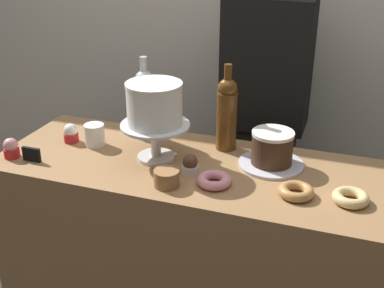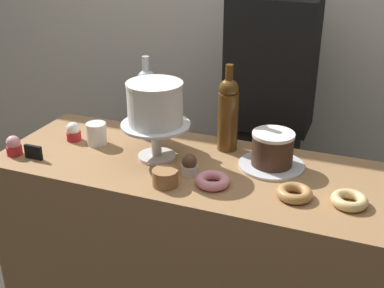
{
  "view_description": "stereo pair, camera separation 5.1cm",
  "coord_description": "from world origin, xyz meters",
  "views": [
    {
      "loc": [
        0.51,
        -1.45,
        1.67
      ],
      "look_at": [
        0.0,
        0.0,
        0.97
      ],
      "focal_mm": 45.76,
      "sensor_mm": 36.0,
      "label": 1
    },
    {
      "loc": [
        0.56,
        -1.43,
        1.67
      ],
      "look_at": [
        0.0,
        0.0,
        0.97
      ],
      "focal_mm": 45.76,
      "sensor_mm": 36.0,
      "label": 2
    }
  ],
  "objects": [
    {
      "name": "cake_stand_pedestal",
      "position": [
        -0.14,
        0.01,
        0.98
      ],
      "size": [
        0.25,
        0.25,
        0.13
      ],
      "color": "silver",
      "rests_on": "display_counter"
    },
    {
      "name": "coffee_cup_ceramic",
      "position": [
        -0.4,
        0.03,
        0.93
      ],
      "size": [
        0.08,
        0.08,
        0.08
      ],
      "color": "white",
      "rests_on": "display_counter"
    },
    {
      "name": "donut_glazed",
      "position": [
        0.54,
        -0.08,
        0.9
      ],
      "size": [
        0.11,
        0.11,
        0.03
      ],
      "color": "#E0C17F",
      "rests_on": "display_counter"
    },
    {
      "name": "donut_maple",
      "position": [
        0.38,
        -0.09,
        0.9
      ],
      "size": [
        0.11,
        0.11,
        0.03
      ],
      "color": "#B27F47",
      "rests_on": "display_counter"
    },
    {
      "name": "barista_figure",
      "position": [
        0.14,
        0.55,
        0.84
      ],
      "size": [
        0.36,
        0.22,
        1.6
      ],
      "color": "black",
      "rests_on": "ground_plane"
    },
    {
      "name": "wine_bottle_clear",
      "position": [
        -0.25,
        0.17,
        1.03
      ],
      "size": [
        0.08,
        0.08,
        0.33
      ],
      "color": "#B2BCC1",
      "rests_on": "display_counter"
    },
    {
      "name": "price_sign_chalkboard",
      "position": [
        -0.55,
        -0.16,
        0.91
      ],
      "size": [
        0.07,
        0.01,
        0.05
      ],
      "color": "black",
      "rests_on": "display_counter"
    },
    {
      "name": "cupcake_strawberry",
      "position": [
        -0.64,
        -0.16,
        0.92
      ],
      "size": [
        0.06,
        0.06,
        0.07
      ],
      "color": "red",
      "rests_on": "display_counter"
    },
    {
      "name": "chocolate_round_cake",
      "position": [
        0.26,
        0.09,
        0.96
      ],
      "size": [
        0.15,
        0.15,
        0.12
      ],
      "color": "#3D2619",
      "rests_on": "silver_serving_platter"
    },
    {
      "name": "donut_pink",
      "position": [
        0.12,
        -0.11,
        0.9
      ],
      "size": [
        0.11,
        0.11,
        0.03
      ],
      "color": "pink",
      "rests_on": "display_counter"
    },
    {
      "name": "cupcake_vanilla",
      "position": [
        -0.51,
        0.03,
        0.92
      ],
      "size": [
        0.06,
        0.06,
        0.07
      ],
      "color": "red",
      "rests_on": "display_counter"
    },
    {
      "name": "display_counter",
      "position": [
        0.0,
        0.0,
        0.44
      ],
      "size": [
        1.41,
        0.53,
        0.89
      ],
      "color": "#997047",
      "rests_on": "ground_plane"
    },
    {
      "name": "silver_serving_platter",
      "position": [
        0.26,
        0.09,
        0.89
      ],
      "size": [
        0.23,
        0.23,
        0.01
      ],
      "color": "silver",
      "rests_on": "display_counter"
    },
    {
      "name": "back_wall",
      "position": [
        0.0,
        0.84,
        1.3
      ],
      "size": [
        6.0,
        0.05,
        2.6
      ],
      "color": "silver",
      "rests_on": "ground_plane"
    },
    {
      "name": "cupcake_chocolate",
      "position": [
        0.02,
        -0.07,
        0.92
      ],
      "size": [
        0.06,
        0.06,
        0.07
      ],
      "color": "white",
      "rests_on": "display_counter"
    },
    {
      "name": "cookie_stack",
      "position": [
        -0.03,
        -0.17,
        0.92
      ],
      "size": [
        0.08,
        0.08,
        0.05
      ],
      "color": "olive",
      "rests_on": "display_counter"
    },
    {
      "name": "wine_bottle_amber",
      "position": [
        0.07,
        0.17,
        1.03
      ],
      "size": [
        0.08,
        0.08,
        0.33
      ],
      "color": "#5B3814",
      "rests_on": "display_counter"
    },
    {
      "name": "white_layer_cake",
      "position": [
        -0.14,
        0.01,
        1.1
      ],
      "size": [
        0.2,
        0.2,
        0.15
      ],
      "color": "white",
      "rests_on": "cake_stand_pedestal"
    }
  ]
}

